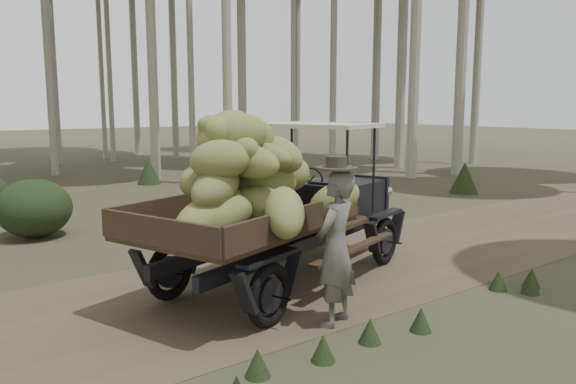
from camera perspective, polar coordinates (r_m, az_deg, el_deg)
name	(u,v)px	position (r m, az deg, el deg)	size (l,w,h in m)	color
ground	(204,299)	(8.14, -8.51, -10.69)	(120.00, 120.00, 0.00)	#473D2B
dirt_track	(204,299)	(8.13, -8.52, -10.66)	(70.00, 4.00, 0.01)	brown
banana_truck	(265,187)	(7.95, -2.33, 0.51)	(5.50, 3.53, 2.76)	black
farmer	(335,246)	(6.91, 4.84, -5.53)	(0.83, 0.70, 2.10)	#585551
undergrowth	(93,298)	(6.80, -19.21, -10.12)	(20.27, 23.12, 1.39)	#233319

